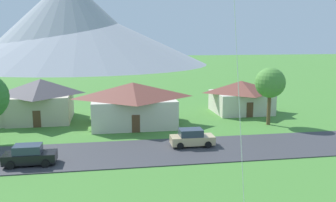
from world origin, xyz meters
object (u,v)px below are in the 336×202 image
object	(u,v)px
house_leftmost	(241,96)
parked_car_black_mid_west	(30,155)
house_left_center	(133,103)
tree_left_of_center	(270,83)
parked_car_tan_west_end	(192,138)
house_rightmost	(41,99)

from	to	relation	value
house_leftmost	parked_car_black_mid_west	size ratio (longest dim) A/B	1.92
house_left_center	parked_car_black_mid_west	distance (m)	16.15
tree_left_of_center	parked_car_tan_west_end	xyz separation A→B (m)	(-11.24, -7.26, -4.21)
house_rightmost	house_left_center	bearing A→B (deg)	-21.15
parked_car_tan_west_end	parked_car_black_mid_west	distance (m)	14.73
house_left_center	tree_left_of_center	distance (m)	16.55
house_left_center	house_rightmost	xyz separation A→B (m)	(-11.25, 4.35, 0.07)
house_left_center	house_rightmost	bearing A→B (deg)	158.85
house_rightmost	parked_car_black_mid_west	xyz separation A→B (m)	(1.70, -17.25, -1.87)
house_left_center	parked_car_tan_west_end	xyz separation A→B (m)	(4.90, -10.04, -1.80)
parked_car_tan_west_end	house_rightmost	bearing A→B (deg)	138.29
house_rightmost	parked_car_black_mid_west	bearing A→B (deg)	-84.38
house_leftmost	house_left_center	distance (m)	16.20
tree_left_of_center	parked_car_tan_west_end	distance (m)	14.02
tree_left_of_center	house_left_center	bearing A→B (deg)	170.20
parked_car_black_mid_west	tree_left_of_center	bearing A→B (deg)	21.49
tree_left_of_center	house_leftmost	bearing A→B (deg)	95.03
parked_car_tan_west_end	parked_car_black_mid_west	bearing A→B (deg)	-168.81
tree_left_of_center	parked_car_black_mid_west	distance (m)	27.93
parked_car_black_mid_west	parked_car_tan_west_end	bearing A→B (deg)	11.19
house_leftmost	parked_car_black_mid_west	xyz separation A→B (m)	(-25.02, -17.69, -1.44)
house_leftmost	parked_car_black_mid_west	world-z (taller)	house_leftmost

